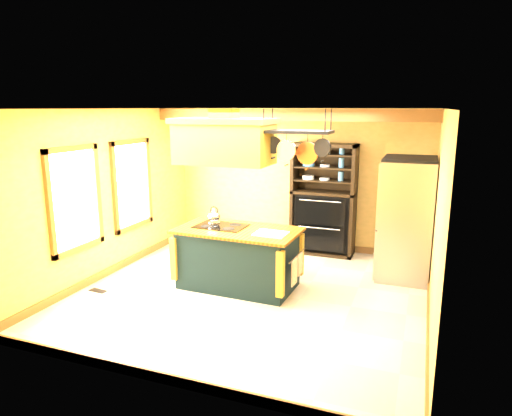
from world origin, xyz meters
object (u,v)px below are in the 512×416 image
Objects in this scene: range_hood at (224,140)px; pot_rack at (297,138)px; hutch at (324,210)px; refrigerator at (405,221)px; kitchen_island at (238,257)px.

range_hood and pot_rack have the same top height.
range_hood reaches higher than hutch.
refrigerator is at bearing 27.96° from range_hood.
range_hood is 0.76× the size of refrigerator.
range_hood is at bearing -179.86° from pot_rack.
pot_rack is at bearing -136.94° from refrigerator.
hutch is (-1.50, 0.79, -0.11)m from refrigerator.
hutch is at bearing 63.88° from range_hood.
range_hood is at bearing -152.04° from refrigerator.
pot_rack is (0.91, 0.00, 1.83)m from kitchen_island.
kitchen_island is 0.90× the size of hutch.
refrigerator is at bearing -27.72° from hutch.
range_hood is 3.17m from refrigerator.
hutch reaches higher than kitchen_island.
hutch is (0.85, 2.14, 0.35)m from kitchen_island.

